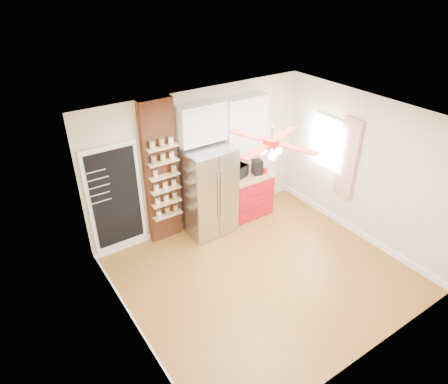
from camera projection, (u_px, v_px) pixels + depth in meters
floor at (263, 274)px, 6.75m from camera, size 4.50×4.50×0.00m
ceiling at (273, 123)px, 5.39m from camera, size 4.50×4.50×0.00m
wall_back at (200, 160)px, 7.50m from camera, size 4.50×0.02×2.70m
wall_front at (377, 284)px, 4.64m from camera, size 4.50×0.02×2.70m
wall_left at (128, 261)px, 4.98m from camera, size 0.02×4.00×2.70m
wall_right at (365, 170)px, 7.16m from camera, size 0.02×4.00×2.70m
chalkboard at (116, 198)px, 6.78m from camera, size 0.95×0.05×1.95m
brick_pillar at (161, 173)px, 7.03m from camera, size 0.60×0.16×2.70m
fridge at (208, 191)px, 7.45m from camera, size 0.90×0.70×1.75m
upper_glass_cabinet at (201, 123)px, 6.95m from camera, size 0.90×0.35×0.70m
red_cabinet at (248, 194)px, 8.17m from camera, size 0.94×0.64×0.90m
upper_shelf_unit at (244, 126)px, 7.57m from camera, size 0.90×0.30×1.15m
window at (328, 143)px, 7.69m from camera, size 0.04×0.75×1.05m
curtain at (348, 159)px, 7.32m from camera, size 0.06×0.40×1.55m
ceiling_fan at (272, 142)px, 5.53m from camera, size 1.40×1.40×0.44m
toaster_oven at (236, 172)px, 7.79m from camera, size 0.52×0.43×0.25m
coffee_maker at (257, 167)px, 7.91m from camera, size 0.22×0.23×0.30m
canister_left at (265, 170)px, 7.98m from camera, size 0.11×0.11×0.12m
canister_right at (261, 168)px, 8.04m from camera, size 0.13×0.13×0.15m
pantry_jar_oats at (155, 173)px, 6.83m from camera, size 0.10×0.10×0.13m
pantry_jar_beans at (174, 170)px, 6.95m from camera, size 0.12×0.12×0.14m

